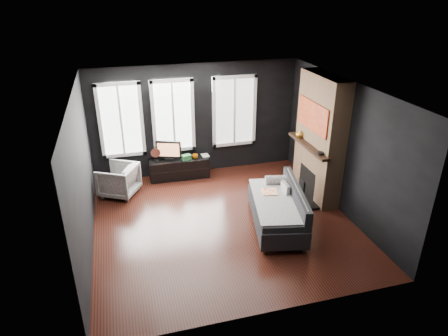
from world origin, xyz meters
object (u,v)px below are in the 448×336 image
object	(u,v)px
armchair	(118,179)
mantel_vase	(300,134)
monitor	(169,149)
media_console	(179,168)
book	(202,152)
mug	(195,156)
sofa	(277,207)

from	to	relation	value
armchair	mantel_vase	size ratio (longest dim) A/B	4.36
monitor	media_console	bearing A→B (deg)	21.33
monitor	mantel_vase	distance (m)	3.08
monitor	book	distance (m)	0.82
armchair	monitor	size ratio (longest dim) A/B	1.27
media_console	mug	size ratio (longest dim) A/B	10.79
sofa	armchair	xyz separation A→B (m)	(-2.92, 2.12, -0.03)
mug	mantel_vase	xyz separation A→B (m)	(2.16, -1.12, 0.76)
sofa	mug	xyz separation A→B (m)	(-1.09, 2.55, 0.14)
mug	book	distance (m)	0.21
media_console	book	world-z (taller)	book
armchair	book	bearing A→B (deg)	132.70
mantel_vase	monitor	bearing A→B (deg)	156.94
sofa	monitor	bearing A→B (deg)	135.02
sofa	monitor	xyz separation A→B (m)	(-1.71, 2.61, 0.35)
monitor	book	size ratio (longest dim) A/B	2.59
sofa	monitor	size ratio (longest dim) A/B	3.19
mug	armchair	bearing A→B (deg)	-166.92
mug	book	bearing A→B (deg)	25.24
mantel_vase	sofa	bearing A→B (deg)	-127.09
book	monitor	bearing A→B (deg)	-178.28
media_console	mug	bearing A→B (deg)	-7.89
mug	media_console	bearing A→B (deg)	170.31
armchair	media_console	size ratio (longest dim) A/B	0.54
media_console	monitor	bearing A→B (deg)	-177.03
media_console	book	xyz separation A→B (m)	(0.57, 0.02, 0.36)
sofa	mantel_vase	world-z (taller)	mantel_vase
mantel_vase	armchair	bearing A→B (deg)	170.12
armchair	mug	bearing A→B (deg)	131.53
sofa	mug	distance (m)	2.77
mug	mantel_vase	distance (m)	2.55
media_console	mantel_vase	xyz separation A→B (m)	(2.56, -1.19, 1.07)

